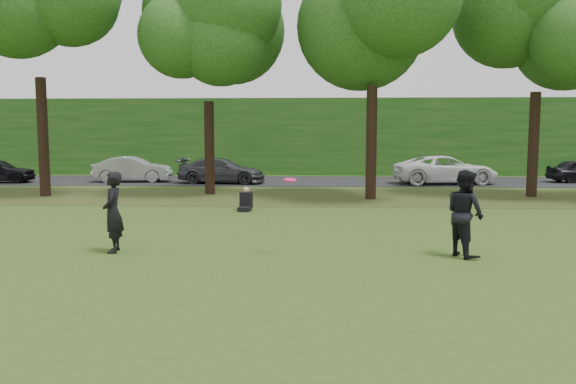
% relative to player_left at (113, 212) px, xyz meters
% --- Properties ---
extents(ground, '(120.00, 120.00, 0.00)m').
position_rel_player_left_xyz_m(ground, '(2.92, -1.48, -0.92)').
color(ground, '#324C17').
rests_on(ground, ground).
extents(leaf_litter, '(60.00, 7.00, 0.01)m').
position_rel_player_left_xyz_m(leaf_litter, '(2.92, 11.52, -0.92)').
color(leaf_litter, '#52431D').
rests_on(leaf_litter, ground).
extents(street, '(70.00, 7.00, 0.02)m').
position_rel_player_left_xyz_m(street, '(2.92, 19.52, -0.91)').
color(street, black).
rests_on(street, ground).
extents(far_hedge, '(70.00, 3.00, 5.00)m').
position_rel_player_left_xyz_m(far_hedge, '(2.92, 25.52, 1.58)').
color(far_hedge, '#164F18').
rests_on(far_hedge, ground).
extents(player_left, '(0.57, 0.75, 1.84)m').
position_rel_player_left_xyz_m(player_left, '(0.00, 0.00, 0.00)').
color(player_left, black).
rests_on(player_left, ground).
extents(player_right, '(1.03, 1.14, 1.91)m').
position_rel_player_left_xyz_m(player_right, '(7.87, -0.07, 0.04)').
color(player_right, black).
rests_on(player_right, ground).
extents(parked_cars, '(36.23, 3.82, 1.51)m').
position_rel_player_left_xyz_m(parked_cars, '(3.78, 18.10, -0.20)').
color(parked_cars, black).
rests_on(parked_cars, street).
extents(frisbee, '(0.33, 0.32, 0.09)m').
position_rel_player_left_xyz_m(frisbee, '(4.03, -0.19, 0.77)').
color(frisbee, '#FF1571').
rests_on(frisbee, ground).
extents(seated_person, '(0.47, 0.76, 0.83)m').
position_rel_player_left_xyz_m(seated_person, '(2.17, 7.12, -0.61)').
color(seated_person, black).
rests_on(seated_person, ground).
extents(tree_line, '(55.30, 7.90, 12.31)m').
position_rel_player_left_xyz_m(tree_line, '(2.58, 11.45, 6.92)').
color(tree_line, black).
rests_on(tree_line, ground).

